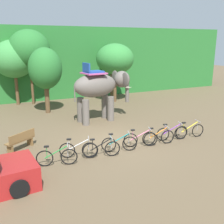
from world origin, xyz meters
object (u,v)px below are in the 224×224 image
object	(u,v)px
bike_teal	(119,144)
bike_pink	(141,139)
bike_orange	(158,137)
bike_black	(101,149)
bike_white	(78,149)
bike_yellow	(190,131)
tree_right	(115,59)
bike_green	(57,157)
bike_purple	(172,133)
elephant	(100,87)
wooden_bench	(21,140)
tree_center	(45,69)
tree_center_left	(14,59)
tree_far_right	(112,58)
tree_center_right	(29,50)

from	to	relation	value
bike_teal	bike_pink	size ratio (longest dim) A/B	1.01
bike_teal	bike_orange	distance (m)	2.17
bike_black	bike_orange	bearing A→B (deg)	4.00
bike_white	bike_yellow	world-z (taller)	same
tree_right	bike_yellow	bearing A→B (deg)	-90.50
bike_green	bike_purple	distance (m)	6.19
elephant	bike_orange	xyz separation A→B (m)	(1.08, -5.09, -1.82)
tree_right	wooden_bench	bearing A→B (deg)	-138.19
tree_right	bike_purple	xyz separation A→B (m)	(-1.18, -9.59, -3.23)
bike_green	bike_purple	xyz separation A→B (m)	(6.17, 0.43, 0.00)
tree_center	elephant	size ratio (longest dim) A/B	1.11
bike_green	wooden_bench	bearing A→B (deg)	116.04
tree_center_left	bike_pink	world-z (taller)	tree_center_left
elephant	bike_yellow	xyz separation A→B (m)	(3.17, -4.99, -1.82)
bike_green	bike_pink	xyz separation A→B (m)	(4.22, 0.34, 0.00)
bike_purple	wooden_bench	distance (m)	7.60
tree_center_left	tree_right	xyz separation A→B (m)	(7.76, -2.28, -0.08)
bike_black	tree_center	bearing A→B (deg)	94.40
tree_center	tree_right	world-z (taller)	tree_right
tree_center	wooden_bench	world-z (taller)	tree_center
tree_center	bike_teal	distance (m)	9.04
tree_center	bike_black	size ratio (longest dim) A/B	2.77
tree_right	bike_black	bearing A→B (deg)	-118.10
elephant	bike_orange	size ratio (longest dim) A/B	2.50
tree_far_right	bike_pink	distance (m)	12.60
bike_white	bike_black	bearing A→B (deg)	-22.12
bike_green	bike_pink	bearing A→B (deg)	4.60
tree_center_right	bike_yellow	size ratio (longest dim) A/B	3.51
bike_pink	bike_yellow	size ratio (longest dim) A/B	0.97
elephant	bike_white	size ratio (longest dim) A/B	2.61
bike_white	bike_black	world-z (taller)	same
tree_right	bike_black	xyz separation A→B (m)	(-5.35, -10.02, -3.23)
bike_green	bike_yellow	size ratio (longest dim) A/B	0.98
tree_center_left	bike_orange	distance (m)	13.71
tree_center_right	tree_far_right	world-z (taller)	tree_center_right
tree_center	bike_orange	distance (m)	9.71
tree_center_left	bike_yellow	distance (m)	14.60
tree_center	tree_far_right	world-z (taller)	tree_far_right
tree_center	elephant	world-z (taller)	tree_center
tree_center	tree_right	size ratio (longest dim) A/B	0.95
bike_pink	bike_purple	distance (m)	1.95
tree_center_right	tree_right	size ratio (longest dim) A/B	1.22
elephant	tree_center_left	bearing A→B (deg)	122.79
tree_center	bike_white	size ratio (longest dim) A/B	2.89
tree_right	tree_center_left	bearing A→B (deg)	163.60
tree_far_right	bike_black	size ratio (longest dim) A/B	2.81
tree_far_right	bike_teal	world-z (taller)	tree_far_right
bike_teal	tree_center_right	bearing A→B (deg)	100.78
tree_far_right	bike_white	world-z (taller)	tree_far_right
elephant	bike_yellow	bearing A→B (deg)	-57.58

